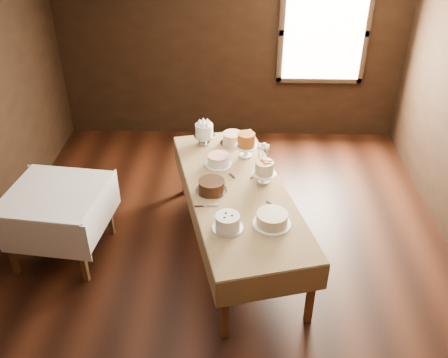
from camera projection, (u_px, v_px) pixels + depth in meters
floor at (223, 264)px, 5.15m from camera, size 5.00×6.00×0.01m
wall_back at (231, 45)px, 6.89m from camera, size 5.00×0.02×2.80m
window at (324, 33)px, 6.70m from camera, size 1.10×0.05×1.30m
display_table at (237, 193)px, 5.00m from camera, size 1.57×2.66×0.77m
side_table at (55, 200)px, 4.93m from camera, size 1.04×1.04×0.80m
cake_meringue at (204, 135)px, 5.70m from camera, size 0.28×0.28×0.27m
cake_speckled at (233, 139)px, 5.73m from camera, size 0.30×0.30×0.14m
cake_lattice at (219, 161)px, 5.33m from camera, size 0.34×0.34×0.11m
cake_caramel at (246, 146)px, 5.45m from camera, size 0.26×0.26×0.30m
cake_chocolate at (212, 186)px, 4.90m from camera, size 0.38×0.38×0.13m
cake_flowers at (264, 173)px, 5.01m from camera, size 0.27×0.27×0.26m
cake_swirl at (228, 222)px, 4.39m from camera, size 0.29×0.29×0.15m
cake_cream at (272, 219)px, 4.45m from camera, size 0.38×0.38×0.12m
cake_server_b at (279, 208)px, 4.68m from camera, size 0.19×0.19×0.01m
cake_server_c at (227, 171)px, 5.25m from camera, size 0.14×0.22×0.01m
cake_server_d at (260, 172)px, 5.23m from camera, size 0.16×0.21×0.01m
cake_server_e at (211, 206)px, 4.71m from camera, size 0.24×0.04×0.01m
flower_vase at (262, 166)px, 5.21m from camera, size 0.17×0.17×0.13m
flower_bouquet at (263, 152)px, 5.11m from camera, size 0.14×0.14×0.20m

